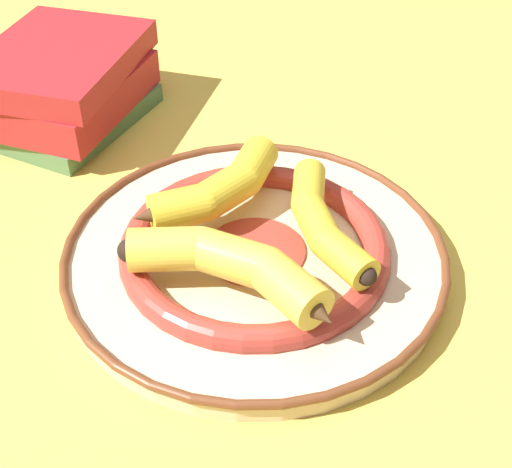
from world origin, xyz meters
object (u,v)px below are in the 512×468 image
banana_b (321,219)px  book_stack (64,85)px  banana_c (233,266)px  decorative_bowl (256,253)px  banana_a (217,189)px

banana_b → book_stack: 0.38m
banana_c → book_stack: 0.38m
banana_b → banana_c: bearing=-63.9°
banana_c → book_stack: size_ratio=0.71×
decorative_bowl → banana_a: bearing=176.9°
banana_a → book_stack: size_ratio=0.66×
banana_a → banana_c: (0.09, -0.06, 0.00)m
book_stack → banana_c: bearing=-121.7°
decorative_bowl → banana_c: size_ratio=1.90×
banana_b → book_stack: size_ratio=0.62×
banana_a → book_stack: 0.28m
banana_c → book_stack: bearing=-32.6°
banana_a → banana_c: banana_c is taller
banana_c → book_stack: (-0.37, 0.05, -0.01)m
banana_a → banana_b: size_ratio=1.05×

